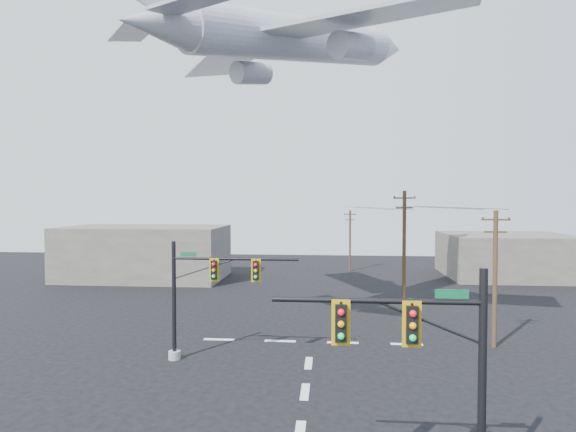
# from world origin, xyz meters

# --- Properties ---
(lane_markings) EXTENTS (14.00, 21.20, 0.01)m
(lane_markings) POSITION_xyz_m (0.00, 5.33, 0.01)
(lane_markings) COLOR silver
(lane_markings) RESTS_ON ground
(signal_mast_near) EXTENTS (6.58, 0.78, 7.11)m
(signal_mast_near) POSITION_xyz_m (4.28, -4.09, 3.80)
(signal_mast_near) COLOR gray
(signal_mast_near) RESTS_ON ground
(signal_mast_far) EXTENTS (7.42, 0.74, 6.75)m
(signal_mast_far) POSITION_xyz_m (-6.07, 7.95, 3.67)
(signal_mast_far) COLOR gray
(signal_mast_far) RESTS_ON ground
(utility_pole_a) EXTENTS (1.69, 0.28, 8.44)m
(utility_pole_a) POSITION_xyz_m (11.27, 11.86, 4.41)
(utility_pole_a) COLOR #4B3720
(utility_pole_a) RESTS_ON ground
(utility_pole_b) EXTENTS (2.00, 0.45, 9.90)m
(utility_pole_b) POSITION_xyz_m (7.93, 25.97, 5.18)
(utility_pole_b) COLOR #4B3720
(utility_pole_b) RESTS_ON ground
(utility_pole_c) EXTENTS (1.58, 0.26, 7.73)m
(utility_pole_c) POSITION_xyz_m (3.76, 42.97, 4.05)
(utility_pole_c) COLOR #4B3720
(utility_pole_c) RESTS_ON ground
(power_lines) EXTENTS (8.99, 31.11, 0.36)m
(power_lines) POSITION_xyz_m (7.55, 27.42, 8.32)
(power_lines) COLOR black
(airliner) EXTENTS (21.93, 23.59, 7.20)m
(airliner) POSITION_xyz_m (-1.02, 14.85, 20.04)
(airliner) COLOR #B3B9C0
(building_left) EXTENTS (18.00, 10.00, 6.00)m
(building_left) POSITION_xyz_m (-20.00, 35.00, 3.00)
(building_left) COLOR slate
(building_left) RESTS_ON ground
(building_right) EXTENTS (14.00, 12.00, 5.00)m
(building_right) POSITION_xyz_m (22.00, 40.00, 2.50)
(building_right) COLOR slate
(building_right) RESTS_ON ground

